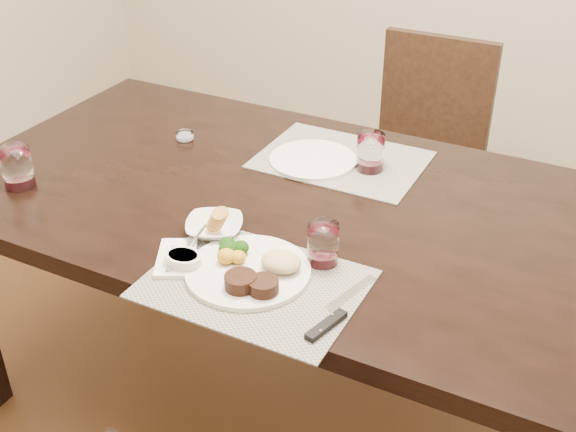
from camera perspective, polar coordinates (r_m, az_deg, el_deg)
The scene contains 15 objects.
ground_plane at distance 2.33m, azimuth 2.00°, elevation -15.12°, with size 4.50×4.50×0.00m, color #402714.
dining_table at distance 1.90m, azimuth 2.36°, elevation -1.10°, with size 2.00×1.00×0.75m.
chair_far at distance 2.75m, azimuth 10.63°, elevation 5.30°, with size 0.42×0.42×0.90m.
placemat_near at distance 1.56m, azimuth -2.67°, elevation -5.37°, with size 0.46×0.34×0.00m, color gray.
placemat_far at distance 2.07m, azimuth 4.24°, elevation 4.45°, with size 0.46×0.34×0.00m, color gray.
dinner_plate at distance 1.58m, azimuth -2.83°, elevation -4.27°, with size 0.28×0.28×0.05m.
napkin_fork at distance 1.65m, azimuth -8.84°, elevation -3.29°, with size 0.14×0.17×0.01m.
steak_knife at distance 1.47m, azimuth 3.54°, elevation -7.97°, with size 0.06×0.26×0.01m.
cracker_bowl at distance 1.73m, azimuth -5.83°, elevation -0.82°, with size 0.18×0.18×0.06m.
sauce_ramekin at distance 1.62m, azimuth -8.27°, elevation -3.45°, with size 0.09×0.13×0.07m.
wine_glass_near at distance 1.60m, azimuth 2.77°, elevation -2.36°, with size 0.07×0.07×0.10m.
far_plate at distance 2.05m, azimuth 1.98°, elevation 4.46°, with size 0.25×0.25×0.01m, color silver.
wine_glass_far at distance 2.00m, azimuth 6.51°, elevation 4.89°, with size 0.08×0.08×0.11m.
wine_glass_side at distance 2.04m, azimuth -20.61°, elevation 3.49°, with size 0.08×0.08×0.11m.
salt_cellar at distance 2.21m, azimuth -8.16°, elevation 6.24°, with size 0.05×0.05×0.02m.
Camera 1 is at (0.66, -1.46, 1.69)m, focal length 45.00 mm.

